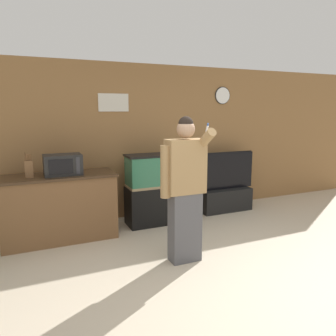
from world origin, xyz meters
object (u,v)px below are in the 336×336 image
microwave (63,165)px  person_standing (185,188)px  counter_island (60,207)px  aquarium_on_stand (156,189)px  tv_on_stand (225,193)px  knife_block (29,168)px

microwave → person_standing: 1.80m
counter_island → aquarium_on_stand: 1.51m
tv_on_stand → counter_island: bearing=-175.8°
counter_island → person_standing: bearing=-45.2°
aquarium_on_stand → tv_on_stand: aquarium_on_stand is taller
knife_block → aquarium_on_stand: bearing=3.8°
aquarium_on_stand → tv_on_stand: (1.42, 0.14, -0.25)m
microwave → knife_block: knife_block is taller
knife_block → person_standing: 2.12m
microwave → aquarium_on_stand: size_ratio=0.44×
knife_block → counter_island: bearing=6.9°
microwave → tv_on_stand: bearing=5.2°
knife_block → person_standing: bearing=-37.3°
counter_island → knife_block: bearing=-173.1°
knife_block → microwave: bearing=-0.0°
tv_on_stand → aquarium_on_stand: bearing=-174.5°
counter_island → knife_block: knife_block is taller
counter_island → tv_on_stand: tv_on_stand is taller
knife_block → person_standing: size_ratio=0.19×
knife_block → tv_on_stand: bearing=4.5°
person_standing → counter_island: bearing=134.8°
microwave → tv_on_stand: (2.85, 0.26, -0.77)m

